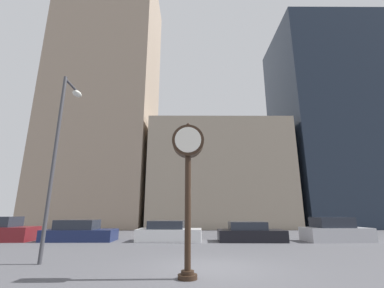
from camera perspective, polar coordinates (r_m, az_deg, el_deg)
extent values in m
plane|color=#515156|center=(9.43, 4.35, -25.80)|extent=(200.00, 200.00, 0.00)
cube|color=gray|center=(38.68, -18.21, 10.30)|extent=(12.79, 12.00, 35.48)
cube|color=gray|center=(33.69, 5.62, -7.31)|extent=(16.43, 12.00, 12.34)
cube|color=#1E2838|center=(40.09, 28.14, 4.19)|extent=(13.12, 12.00, 27.31)
cylinder|color=black|center=(7.99, -1.00, -27.41)|extent=(0.55, 0.55, 0.12)
cylinder|color=black|center=(7.97, -1.00, -26.64)|extent=(0.36, 0.36, 0.10)
cylinder|color=black|center=(7.80, -0.94, -14.58)|extent=(0.18, 0.18, 3.23)
cylinder|color=black|center=(8.09, -0.88, 0.53)|extent=(0.99, 0.45, 0.99)
cylinder|color=white|center=(7.86, -0.90, 0.98)|extent=(0.81, 0.02, 0.81)
cylinder|color=white|center=(8.31, -0.86, 0.10)|extent=(0.81, 0.02, 0.81)
sphere|color=black|center=(8.25, -0.86, 4.25)|extent=(0.12, 0.12, 0.12)
cube|color=#19234C|center=(18.82, -23.63, -18.07)|extent=(4.44, 1.98, 0.70)
cube|color=#232833|center=(18.87, -24.06, -16.03)|extent=(2.45, 1.73, 0.59)
cube|color=silver|center=(17.32, -5.03, -19.49)|extent=(4.14, 2.16, 0.75)
cube|color=#232833|center=(17.30, -5.67, -17.41)|extent=(2.31, 1.82, 0.50)
cube|color=black|center=(17.58, 12.98, -19.21)|extent=(4.19, 2.09, 0.70)
cube|color=#232833|center=(17.50, 12.17, -17.32)|extent=(2.33, 1.79, 0.49)
cube|color=#BCBCC1|center=(19.41, 29.39, -17.11)|extent=(4.05, 2.06, 0.83)
cube|color=#232833|center=(19.27, 28.59, -15.04)|extent=(2.25, 1.75, 0.64)
cylinder|color=#38383D|center=(11.40, -28.37, -3.50)|extent=(0.14, 0.14, 7.38)
cylinder|color=#38383D|center=(12.99, -25.17, 11.64)|extent=(0.11, 1.20, 0.11)
ellipsoid|color=silver|center=(13.44, -24.16, 10.16)|extent=(0.36, 0.60, 0.24)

